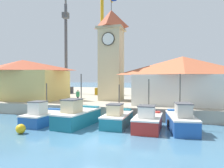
{
  "coord_description": "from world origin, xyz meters",
  "views": [
    {
      "loc": [
        4.88,
        -13.94,
        4.26
      ],
      "look_at": [
        -1.35,
        9.03,
        3.5
      ],
      "focal_mm": 35.0,
      "sensor_mm": 36.0,
      "label": 1
    }
  ],
  "objects_px": {
    "mooring_buoy": "(21,129)",
    "fishing_boat_mid_left": "(148,121)",
    "fishing_boat_far_left": "(43,116)",
    "warehouse_left": "(23,79)",
    "dock_worker_near_tower": "(78,97)",
    "clock_tower": "(111,53)",
    "fishing_boat_left_outer": "(77,116)",
    "port_crane_near": "(102,48)",
    "port_crane_far": "(66,58)",
    "warehouse_right": "(182,80)",
    "fishing_boat_center": "(181,121)",
    "fishing_boat_left_inner": "(117,118)"
  },
  "relations": [
    {
      "from": "fishing_boat_mid_left",
      "to": "mooring_buoy",
      "type": "distance_m",
      "value": 9.81
    },
    {
      "from": "fishing_boat_far_left",
      "to": "warehouse_left",
      "type": "height_order",
      "value": "warehouse_left"
    },
    {
      "from": "clock_tower",
      "to": "port_crane_far",
      "type": "height_order",
      "value": "port_crane_far"
    },
    {
      "from": "fishing_boat_left_inner",
      "to": "warehouse_left",
      "type": "bearing_deg",
      "value": 153.95
    },
    {
      "from": "clock_tower",
      "to": "warehouse_right",
      "type": "height_order",
      "value": "clock_tower"
    },
    {
      "from": "warehouse_left",
      "to": "warehouse_right",
      "type": "height_order",
      "value": "warehouse_left"
    },
    {
      "from": "fishing_boat_left_inner",
      "to": "fishing_boat_mid_left",
      "type": "xyz_separation_m",
      "value": [
        2.71,
        -0.77,
        0.02
      ]
    },
    {
      "from": "warehouse_right",
      "to": "port_crane_far",
      "type": "relative_size",
      "value": 0.63
    },
    {
      "from": "fishing_boat_far_left",
      "to": "dock_worker_near_tower",
      "type": "distance_m",
      "value": 5.38
    },
    {
      "from": "port_crane_far",
      "to": "dock_worker_near_tower",
      "type": "height_order",
      "value": "port_crane_far"
    },
    {
      "from": "clock_tower",
      "to": "fishing_boat_center",
      "type": "bearing_deg",
      "value": -48.68
    },
    {
      "from": "warehouse_left",
      "to": "fishing_boat_far_left",
      "type": "bearing_deg",
      "value": -44.78
    },
    {
      "from": "fishing_boat_far_left",
      "to": "clock_tower",
      "type": "height_order",
      "value": "clock_tower"
    },
    {
      "from": "fishing_boat_far_left",
      "to": "dock_worker_near_tower",
      "type": "relative_size",
      "value": 2.74
    },
    {
      "from": "warehouse_right",
      "to": "clock_tower",
      "type": "bearing_deg",
      "value": 167.93
    },
    {
      "from": "port_crane_far",
      "to": "fishing_boat_far_left",
      "type": "bearing_deg",
      "value": -68.64
    },
    {
      "from": "warehouse_right",
      "to": "warehouse_left",
      "type": "bearing_deg",
      "value": 179.75
    },
    {
      "from": "clock_tower",
      "to": "port_crane_near",
      "type": "height_order",
      "value": "port_crane_near"
    },
    {
      "from": "dock_worker_near_tower",
      "to": "port_crane_far",
      "type": "bearing_deg",
      "value": 121.3
    },
    {
      "from": "mooring_buoy",
      "to": "fishing_boat_mid_left",
      "type": "bearing_deg",
      "value": 21.92
    },
    {
      "from": "fishing_boat_left_outer",
      "to": "warehouse_right",
      "type": "distance_m",
      "value": 12.69
    },
    {
      "from": "clock_tower",
      "to": "warehouse_right",
      "type": "relative_size",
      "value": 1.22
    },
    {
      "from": "fishing_boat_left_inner",
      "to": "dock_worker_near_tower",
      "type": "distance_m",
      "value": 6.91
    },
    {
      "from": "warehouse_left",
      "to": "port_crane_near",
      "type": "xyz_separation_m",
      "value": [
        8.47,
        9.64,
        5.14
      ]
    },
    {
      "from": "fishing_boat_center",
      "to": "mooring_buoy",
      "type": "xyz_separation_m",
      "value": [
        -11.69,
        -4.16,
        -0.42
      ]
    },
    {
      "from": "fishing_boat_far_left",
      "to": "port_crane_far",
      "type": "distance_m",
      "value": 22.19
    },
    {
      "from": "warehouse_left",
      "to": "dock_worker_near_tower",
      "type": "bearing_deg",
      "value": -19.68
    },
    {
      "from": "fishing_boat_far_left",
      "to": "fishing_boat_left_inner",
      "type": "distance_m",
      "value": 6.74
    },
    {
      "from": "port_crane_far",
      "to": "dock_worker_near_tower",
      "type": "relative_size",
      "value": 10.71
    },
    {
      "from": "fishing_boat_center",
      "to": "dock_worker_near_tower",
      "type": "height_order",
      "value": "fishing_boat_center"
    },
    {
      "from": "warehouse_right",
      "to": "fishing_boat_center",
      "type": "bearing_deg",
      "value": -93.19
    },
    {
      "from": "fishing_boat_mid_left",
      "to": "dock_worker_near_tower",
      "type": "height_order",
      "value": "fishing_boat_mid_left"
    },
    {
      "from": "fishing_boat_far_left",
      "to": "warehouse_left",
      "type": "distance_m",
      "value": 12.61
    },
    {
      "from": "warehouse_right",
      "to": "dock_worker_near_tower",
      "type": "distance_m",
      "value": 11.88
    },
    {
      "from": "fishing_boat_mid_left",
      "to": "dock_worker_near_tower",
      "type": "distance_m",
      "value": 9.56
    },
    {
      "from": "fishing_boat_mid_left",
      "to": "fishing_boat_left_inner",
      "type": "bearing_deg",
      "value": 164.06
    },
    {
      "from": "fishing_boat_left_outer",
      "to": "mooring_buoy",
      "type": "bearing_deg",
      "value": -129.07
    },
    {
      "from": "fishing_boat_left_inner",
      "to": "clock_tower",
      "type": "distance_m",
      "value": 11.89
    },
    {
      "from": "fishing_boat_left_outer",
      "to": "fishing_boat_far_left",
      "type": "bearing_deg",
      "value": -174.7
    },
    {
      "from": "fishing_boat_left_outer",
      "to": "warehouse_left",
      "type": "xyz_separation_m",
      "value": [
        -11.86,
        8.28,
        3.16
      ]
    },
    {
      "from": "warehouse_right",
      "to": "mooring_buoy",
      "type": "bearing_deg",
      "value": -135.72
    },
    {
      "from": "fishing_boat_mid_left",
      "to": "clock_tower",
      "type": "distance_m",
      "value": 13.42
    },
    {
      "from": "warehouse_left",
      "to": "port_crane_near",
      "type": "relative_size",
      "value": 0.56
    },
    {
      "from": "fishing_boat_left_outer",
      "to": "port_crane_near",
      "type": "relative_size",
      "value": 0.27
    },
    {
      "from": "fishing_boat_mid_left",
      "to": "fishing_boat_center",
      "type": "distance_m",
      "value": 2.64
    },
    {
      "from": "fishing_boat_far_left",
      "to": "port_crane_near",
      "type": "height_order",
      "value": "port_crane_near"
    },
    {
      "from": "fishing_boat_left_inner",
      "to": "mooring_buoy",
      "type": "xyz_separation_m",
      "value": [
        -6.39,
        -4.43,
        -0.33
      ]
    },
    {
      "from": "fishing_boat_left_outer",
      "to": "fishing_boat_mid_left",
      "type": "xyz_separation_m",
      "value": [
        6.15,
        0.03,
        -0.11
      ]
    },
    {
      "from": "fishing_boat_left_outer",
      "to": "fishing_boat_left_inner",
      "type": "height_order",
      "value": "fishing_boat_left_outer"
    },
    {
      "from": "clock_tower",
      "to": "fishing_boat_mid_left",
      "type": "bearing_deg",
      "value": -60.01
    }
  ]
}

